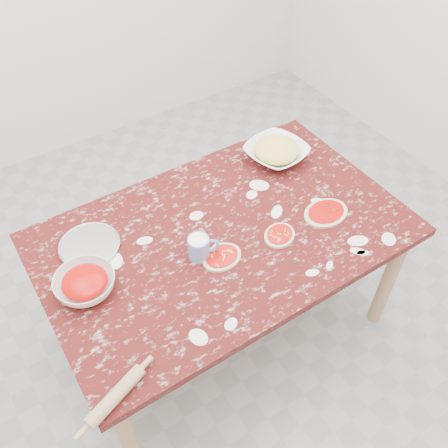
% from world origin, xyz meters
% --- Properties ---
extents(ground, '(4.00, 4.00, 0.00)m').
position_xyz_m(ground, '(0.00, 0.00, 0.00)').
color(ground, gray).
extents(worktable, '(1.60, 1.00, 0.75)m').
position_xyz_m(worktable, '(0.00, 0.00, 0.67)').
color(worktable, '#3F0E0D').
rests_on(worktable, ground).
extents(pizza_tray, '(0.31, 0.31, 0.01)m').
position_xyz_m(pizza_tray, '(-0.53, 0.24, 0.76)').
color(pizza_tray, '#B2B2B7').
rests_on(pizza_tray, worktable).
extents(sauce_bowl, '(0.31, 0.31, 0.08)m').
position_xyz_m(sauce_bowl, '(-0.62, 0.03, 0.79)').
color(sauce_bowl, white).
rests_on(sauce_bowl, worktable).
extents(cheese_bowl, '(0.35, 0.35, 0.07)m').
position_xyz_m(cheese_bowl, '(0.50, 0.28, 0.79)').
color(cheese_bowl, white).
rests_on(cheese_bowl, worktable).
extents(flour_mug, '(0.13, 0.09, 0.10)m').
position_xyz_m(flour_mug, '(-0.16, -0.06, 0.80)').
color(flour_mug, '#6A84C2').
rests_on(flour_mug, worktable).
extents(pizza_left, '(0.19, 0.16, 0.02)m').
position_xyz_m(pizza_left, '(-0.09, -0.12, 0.76)').
color(pizza_left, beige).
rests_on(pizza_left, worktable).
extents(pizza_mid, '(0.19, 0.18, 0.02)m').
position_xyz_m(pizza_mid, '(0.19, -0.15, 0.76)').
color(pizza_mid, beige).
rests_on(pizza_mid, worktable).
extents(pizza_right, '(0.22, 0.17, 0.02)m').
position_xyz_m(pizza_right, '(0.45, -0.16, 0.76)').
color(pizza_right, beige).
rests_on(pizza_right, worktable).
extents(rolling_pin, '(0.24, 0.13, 0.05)m').
position_xyz_m(rolling_pin, '(-0.71, -0.44, 0.77)').
color(rolling_pin, tan).
rests_on(rolling_pin, worktable).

